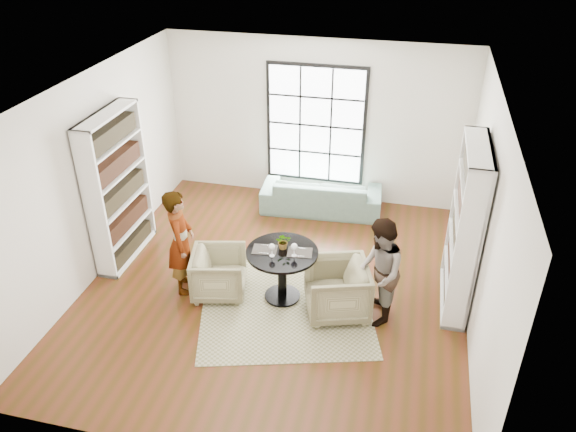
% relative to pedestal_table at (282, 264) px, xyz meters
% --- Properties ---
extents(ground, '(6.00, 6.00, 0.00)m').
position_rel_pedestal_table_xyz_m(ground, '(-0.15, 0.22, -0.58)').
color(ground, '#562714').
extents(room_shell, '(6.00, 6.01, 6.00)m').
position_rel_pedestal_table_xyz_m(room_shell, '(-0.15, 0.76, 0.68)').
color(room_shell, silver).
rests_on(room_shell, ground).
extents(rug, '(2.93, 2.93, 0.01)m').
position_rel_pedestal_table_xyz_m(rug, '(0.08, -0.14, -0.58)').
color(rug, tan).
rests_on(rug, ground).
extents(pedestal_table, '(1.01, 1.01, 0.80)m').
position_rel_pedestal_table_xyz_m(pedestal_table, '(0.00, 0.00, 0.00)').
color(pedestal_table, black).
rests_on(pedestal_table, ground).
extents(sofa, '(2.22, 0.99, 0.63)m').
position_rel_pedestal_table_xyz_m(sofa, '(0.08, 2.67, -0.27)').
color(sofa, gray).
rests_on(sofa, ground).
extents(armchair_left, '(0.91, 0.90, 0.70)m').
position_rel_pedestal_table_xyz_m(armchair_left, '(-0.92, -0.10, -0.23)').
color(armchair_left, tan).
rests_on(armchair_left, ground).
extents(armchair_right, '(1.06, 1.05, 0.77)m').
position_rel_pedestal_table_xyz_m(armchair_right, '(0.81, -0.14, -0.19)').
color(armchair_right, tan).
rests_on(armchair_right, ground).
extents(person_left, '(0.54, 0.68, 1.62)m').
position_rel_pedestal_table_xyz_m(person_left, '(-1.47, -0.10, 0.23)').
color(person_left, gray).
rests_on(person_left, ground).
extents(person_right, '(0.70, 0.84, 1.54)m').
position_rel_pedestal_table_xyz_m(person_right, '(1.36, -0.14, 0.19)').
color(person_right, gray).
rests_on(person_right, ground).
extents(placemat_left, '(0.37, 0.30, 0.01)m').
position_rel_pedestal_table_xyz_m(placemat_left, '(-0.24, -0.02, 0.23)').
color(placemat_left, '#272422').
rests_on(placemat_left, pedestal_table).
extents(placemat_right, '(0.37, 0.30, 0.01)m').
position_rel_pedestal_table_xyz_m(placemat_right, '(0.25, 0.02, 0.23)').
color(placemat_right, '#272422').
rests_on(placemat_right, pedestal_table).
extents(cutlery_left, '(0.17, 0.24, 0.01)m').
position_rel_pedestal_table_xyz_m(cutlery_left, '(-0.24, -0.02, 0.23)').
color(cutlery_left, silver).
rests_on(cutlery_left, placemat_left).
extents(cutlery_right, '(0.17, 0.24, 0.01)m').
position_rel_pedestal_table_xyz_m(cutlery_right, '(0.25, 0.02, 0.23)').
color(cutlery_right, silver).
rests_on(cutlery_right, placemat_right).
extents(wine_glass_left, '(0.09, 0.09, 0.20)m').
position_rel_pedestal_table_xyz_m(wine_glass_left, '(-0.11, -0.14, 0.36)').
color(wine_glass_left, silver).
rests_on(wine_glass_left, pedestal_table).
extents(wine_glass_right, '(0.09, 0.09, 0.20)m').
position_rel_pedestal_table_xyz_m(wine_glass_right, '(0.19, -0.07, 0.37)').
color(wine_glass_right, silver).
rests_on(wine_glass_right, pedestal_table).
extents(flower_centerpiece, '(0.25, 0.23, 0.23)m').
position_rel_pedestal_table_xyz_m(flower_centerpiece, '(0.00, 0.08, 0.34)').
color(flower_centerpiece, gray).
rests_on(flower_centerpiece, pedestal_table).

